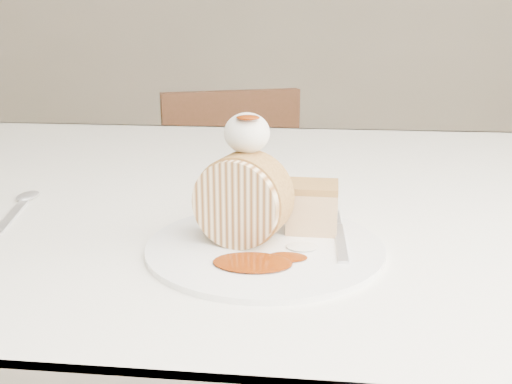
# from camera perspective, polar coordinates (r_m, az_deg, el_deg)

# --- Properties ---
(table) EXTENTS (1.40, 0.90, 0.75)m
(table) POSITION_cam_1_polar(r_m,az_deg,el_deg) (0.82, -0.20, -5.36)
(table) COLOR white
(table) RESTS_ON ground
(chair_far) EXTENTS (0.49, 0.49, 0.79)m
(chair_far) POSITION_cam_1_polar(r_m,az_deg,el_deg) (1.69, -3.05, -1.05)
(chair_far) COLOR brown
(chair_far) RESTS_ON ground
(plate) EXTENTS (0.24, 0.24, 0.01)m
(plate) POSITION_cam_1_polar(r_m,az_deg,el_deg) (0.57, 0.89, -5.50)
(plate) COLOR white
(plate) RESTS_ON table
(roulade_slice) EXTENTS (0.10, 0.07, 0.09)m
(roulade_slice) POSITION_cam_1_polar(r_m,az_deg,el_deg) (0.57, -1.36, -0.80)
(roulade_slice) COLOR #FFE3B1
(roulade_slice) RESTS_ON plate
(cake_chunk) EXTENTS (0.05, 0.05, 0.04)m
(cake_chunk) POSITION_cam_1_polar(r_m,az_deg,el_deg) (0.61, 5.64, -1.78)
(cake_chunk) COLOR #AD8241
(cake_chunk) RESTS_ON plate
(whipped_cream) EXTENTS (0.05, 0.05, 0.04)m
(whipped_cream) POSITION_cam_1_polar(r_m,az_deg,el_deg) (0.56, -0.91, 5.92)
(whipped_cream) COLOR white
(whipped_cream) RESTS_ON roulade_slice
(caramel_drizzle) EXTENTS (0.02, 0.02, 0.01)m
(caramel_drizzle) POSITION_cam_1_polar(r_m,az_deg,el_deg) (0.55, -0.81, 7.98)
(caramel_drizzle) COLOR #6E2404
(caramel_drizzle) RESTS_ON whipped_cream
(caramel_pool) EXTENTS (0.08, 0.05, 0.00)m
(caramel_pool) POSITION_cam_1_polar(r_m,az_deg,el_deg) (0.53, -0.35, -7.04)
(caramel_pool) COLOR #6E2404
(caramel_pool) RESTS_ON plate
(fork) EXTENTS (0.02, 0.14, 0.00)m
(fork) POSITION_cam_1_polar(r_m,az_deg,el_deg) (0.58, 8.46, -4.98)
(fork) COLOR silver
(fork) RESTS_ON plate
(spoon) EXTENTS (0.06, 0.15, 0.00)m
(spoon) POSITION_cam_1_polar(r_m,az_deg,el_deg) (0.72, -23.31, -2.32)
(spoon) COLOR silver
(spoon) RESTS_ON table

